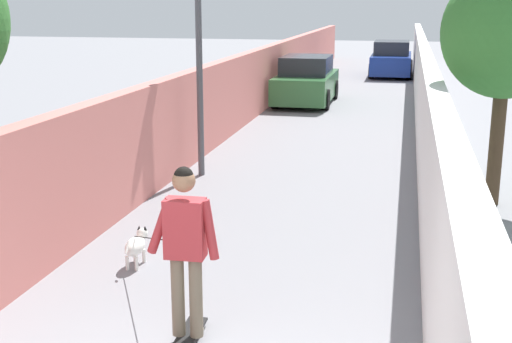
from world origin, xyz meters
TOP-DOWN VIEW (x-y plane):
  - ground_plane at (14.00, 0.00)m, footprint 80.00×80.00m
  - wall_left at (12.00, 2.39)m, footprint 48.00×0.30m
  - fence_right at (12.00, -2.39)m, footprint 48.00×0.30m
  - tree_right_mid at (7.50, -3.42)m, footprint 2.01×2.01m
  - lamp_post at (8.30, 1.84)m, footprint 0.36×0.36m
  - skateboard at (1.93, 0.02)m, footprint 0.81×0.23m
  - person_skateboarder at (1.93, 0.02)m, footprint 0.24×0.71m
  - dog at (3.70, 1.29)m, footprint 2.10×1.39m
  - car_near at (17.97, 1.24)m, footprint 3.99×1.80m
  - car_far at (26.98, -1.24)m, footprint 4.15×1.80m

SIDE VIEW (x-z plane):
  - ground_plane at x=14.00m, z-range 0.00..0.00m
  - skateboard at x=1.93m, z-range 0.03..0.11m
  - dog at x=3.70m, z-range -0.25..0.80m
  - car_near at x=17.97m, z-range -0.06..1.48m
  - car_far at x=26.98m, z-range -0.06..1.48m
  - wall_left at x=12.00m, z-range 0.00..1.88m
  - fence_right at x=12.00m, z-range 0.00..2.01m
  - person_skateboarder at x=1.93m, z-range 0.23..1.94m
  - lamp_post at x=8.30m, z-range 0.76..4.72m
  - tree_right_mid at x=7.50m, z-range 0.86..4.70m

